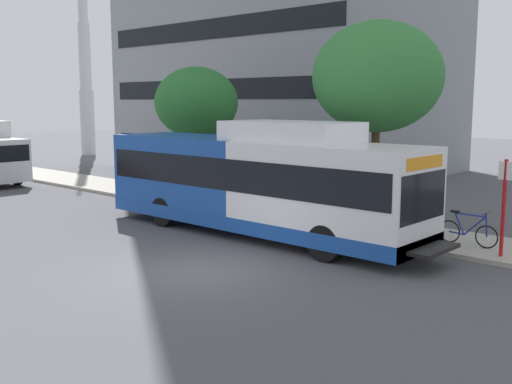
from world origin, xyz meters
The scene contains 8 objects.
ground_plane centered at (0.00, 8.00, 0.00)m, with size 120.00×120.00×0.00m, color #4C4C51.
sidewalk_curb centered at (7.00, 6.00, 0.07)m, with size 3.00×56.00×0.14m, color #A8A399.
transit_bus centered at (4.04, 1.74, 1.70)m, with size 2.58×12.25×3.65m.
bus_stop_sign_pole centered at (6.08, -5.24, 1.65)m, with size 0.10×0.36×2.60m.
bicycle_parked centered at (6.67, -4.07, 0.56)m, with size 0.52×1.76×1.02m.
street_tree_near_stop centered at (7.95, -0.18, 5.04)m, with size 4.36×4.36×6.76m.
street_tree_mid_block centered at (7.89, 8.80, 4.18)m, with size 3.64×3.64×5.60m.
lattice_comm_tower centered at (16.45, 31.27, 7.47)m, with size 1.10×1.10×22.97m.
Camera 1 is at (-9.80, -10.90, 4.22)m, focal length 41.97 mm.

